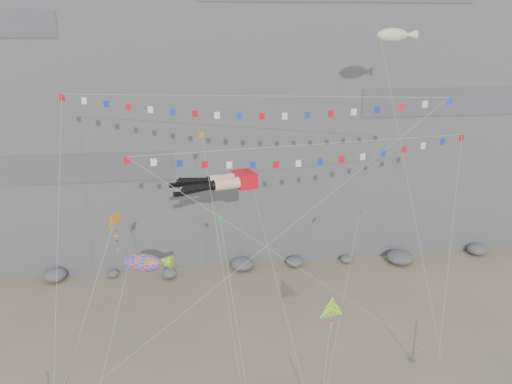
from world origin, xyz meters
The scene contains 14 objects.
ground centered at (0.00, 0.00, 0.00)m, with size 120.00×120.00×0.00m, color gray.
cliff centered at (0.00, 32.00, 25.00)m, with size 80.00×28.00×50.00m, color slate.
talus_boulders centered at (0.00, 17.00, 0.60)m, with size 60.00×3.00×1.20m, color #59585D, non-canonical shape.
anchor_pole_right centered at (11.87, -0.93, 1.94)m, with size 0.12×0.12×3.87m, color gray.
legs_kite centered at (-2.65, 6.92, 13.39)m, with size 9.35×17.87×21.46m.
flag_banner_upper centered at (-0.17, 7.79, 20.35)m, with size 31.07×14.73×27.86m.
flag_banner_lower centered at (4.20, 4.72, 16.86)m, with size 27.92×7.85×20.36m.
harlequin_kite centered at (-10.89, 1.77, 12.41)m, with size 5.55×6.77×14.35m.
fish_windsock centered at (-9.09, 1.36, 9.11)m, with size 5.82×7.83×11.77m.
delta_kite centered at (4.58, -2.00, 5.92)m, with size 3.71×6.49×8.78m.
blimp_windsock centered at (12.16, 9.35, 24.98)m, with size 4.14×11.75×27.31m.
small_kite_a centered at (-4.18, 7.73, 16.83)m, with size 2.67×13.82×21.76m.
small_kite_b centered at (8.76, 5.07, 10.47)m, with size 5.94×10.36×15.29m.
small_kite_c centered at (-3.09, 3.33, 11.07)m, with size 1.78×11.81×16.04m.
Camera 1 is at (-5.31, -32.87, 25.76)m, focal length 35.00 mm.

